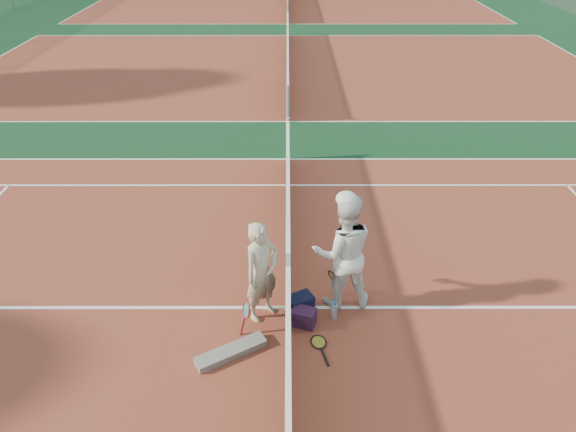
{
  "coord_description": "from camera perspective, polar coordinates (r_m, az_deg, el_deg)",
  "views": [
    {
      "loc": [
        -0.01,
        -6.21,
        5.63
      ],
      "look_at": [
        0.0,
        1.11,
        1.05
      ],
      "focal_mm": 32.0,
      "sensor_mm": 36.0,
      "label": 1
    }
  ],
  "objects": [
    {
      "name": "sports_bag_purple",
      "position": [
        8.01,
        1.75,
        -11.18
      ],
      "size": [
        0.42,
        0.35,
        0.29
      ],
      "primitive_type": "cube",
      "rotation": [
        0.0,
        0.0,
        -0.33
      ],
      "color": "#29102C",
      "rests_on": "ground"
    },
    {
      "name": "player_a",
      "position": [
        7.73,
        -2.95,
        -6.25
      ],
      "size": [
        0.72,
        0.72,
        1.69
      ],
      "primitive_type": "imported",
      "rotation": [
        0.0,
        0.0,
        0.8
      ],
      "color": "#BFB294",
      "rests_on": "ground"
    },
    {
      "name": "racket_red",
      "position": [
        7.8,
        -4.61,
        -11.24
      ],
      "size": [
        0.27,
        0.32,
        0.59
      ],
      "primitive_type": null,
      "rotation": [
        0.0,
        0.0,
        0.41
      ],
      "color": "maroon",
      "rests_on": "ground"
    },
    {
      "name": "net_far_a",
      "position": [
        20.36,
        -0.03,
        17.46
      ],
      "size": [
        0.1,
        10.98,
        1.02
      ],
      "primitive_type": null,
      "color": "black",
      "rests_on": "ground"
    },
    {
      "name": "court_far_a",
      "position": [
        20.5,
        -0.03,
        16.09
      ],
      "size": [
        23.77,
        10.97,
        0.01
      ],
      "primitive_type": "cube",
      "color": "brown",
      "rests_on": "ground"
    },
    {
      "name": "water_bottle",
      "position": [
        8.12,
        5.15,
        -10.58
      ],
      "size": [
        0.09,
        0.09,
        0.3
      ],
      "primitive_type": "cylinder",
      "color": "silver",
      "rests_on": "ground"
    },
    {
      "name": "court_main",
      "position": [
        8.38,
        0.01,
        -10.14
      ],
      "size": [
        23.77,
        10.97,
        0.01
      ],
      "primitive_type": "cube",
      "color": "brown",
      "rests_on": "ground"
    },
    {
      "name": "net_cover_canvas",
      "position": [
        7.68,
        -6.35,
        -14.76
      ],
      "size": [
        1.04,
        0.75,
        0.11
      ],
      "primitive_type": "cube",
      "rotation": [
        0.0,
        0.0,
        0.53
      ],
      "color": "slate",
      "rests_on": "ground"
    },
    {
      "name": "racket_spare",
      "position": [
        7.83,
        3.41,
        -13.79
      ],
      "size": [
        0.41,
        0.65,
        0.03
      ],
      "primitive_type": null,
      "rotation": [
        0.0,
        0.0,
        1.82
      ],
      "color": "black",
      "rests_on": "ground"
    },
    {
      "name": "sports_bag_navy",
      "position": [
        8.22,
        1.38,
        -9.75
      ],
      "size": [
        0.47,
        0.42,
        0.31
      ],
      "primitive_type": "cube",
      "rotation": [
        0.0,
        0.0,
        0.49
      ],
      "color": "black",
      "rests_on": "ground"
    },
    {
      "name": "net_main",
      "position": [
        8.05,
        0.01,
        -7.46
      ],
      "size": [
        0.1,
        10.98,
        1.02
      ],
      "primitive_type": null,
      "color": "black",
      "rests_on": "ground"
    },
    {
      "name": "ground",
      "position": [
        8.38,
        0.01,
        -10.16
      ],
      "size": [
        130.0,
        130.0,
        0.0
      ],
      "primitive_type": "plane",
      "color": "#0D3319",
      "rests_on": "ground"
    },
    {
      "name": "racket_black_held",
      "position": [
        8.4,
        4.97,
        -7.62
      ],
      "size": [
        0.35,
        0.36,
        0.57
      ],
      "primitive_type": null,
      "rotation": [
        0.0,
        0.0,
        3.72
      ],
      "color": "black",
      "rests_on": "ground"
    },
    {
      "name": "player_b",
      "position": [
        7.93,
        6.13,
        -4.02
      ],
      "size": [
        1.03,
        0.84,
        1.97
      ],
      "primitive_type": "imported",
      "rotation": [
        0.0,
        0.0,
        3.25
      ],
      "color": "white",
      "rests_on": "ground"
    },
    {
      "name": "court_far_b",
      "position": [
        33.68,
        -0.04,
        22.4
      ],
      "size": [
        23.77,
        10.97,
        0.01
      ],
      "primitive_type": "cube",
      "color": "brown",
      "rests_on": "ground"
    }
  ]
}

